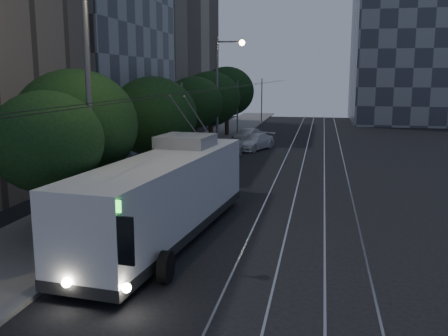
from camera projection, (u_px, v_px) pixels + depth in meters
name	position (u px, v px, depth m)	size (l,w,h in m)	color
ground	(242.00, 237.00, 20.14)	(120.00, 120.00, 0.00)	black
sidewalk	(190.00, 154.00, 40.84)	(5.00, 90.00, 0.15)	#65625E
tram_rails	(314.00, 159.00, 38.95)	(4.52, 90.00, 0.02)	gray
overhead_wires	(220.00, 113.00, 39.74)	(2.23, 90.00, 6.00)	black
building_distant_right	(438.00, 34.00, 67.56)	(22.00, 18.00, 24.00)	#3B3F4B
trolleybus	(167.00, 196.00, 19.63)	(3.90, 12.88, 5.63)	white
pickup_silver	(206.00, 165.00, 32.44)	(2.34, 5.08, 1.41)	#AEB0B6
car_white_a	(226.00, 148.00, 39.13)	(1.87, 4.65, 1.58)	#AFAFB3
car_white_b	(254.00, 142.00, 43.69)	(1.96, 4.83, 1.40)	white
car_white_c	(248.00, 136.00, 48.30)	(1.40, 4.01, 1.32)	silver
car_white_d	(246.00, 134.00, 49.28)	(1.59, 3.96, 1.35)	#AFAFB3
tree_0	(47.00, 142.00, 17.59)	(4.00, 4.00, 5.93)	#31221B
tree_1	(76.00, 125.00, 20.66)	(5.11, 5.11, 6.71)	#31221B
tree_2	(153.00, 116.00, 28.54)	(5.03, 5.03, 6.38)	#31221B
tree_3	(194.00, 103.00, 37.57)	(4.32, 4.32, 6.37)	#31221B
tree_4	(211.00, 98.00, 45.23)	(5.42, 5.42, 6.81)	#31221B
tree_5	(227.00, 92.00, 52.70)	(5.77, 5.77, 7.35)	#31221B
streetlamp_near	(99.00, 71.00, 17.55)	(2.63, 0.44, 11.01)	slate
streetlamp_far	(222.00, 85.00, 39.08)	(2.29, 0.44, 9.36)	slate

